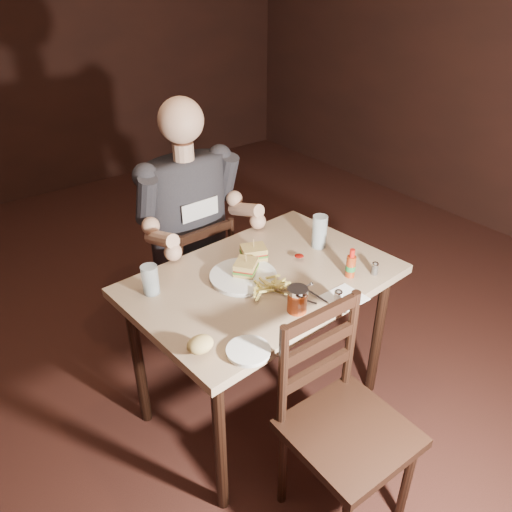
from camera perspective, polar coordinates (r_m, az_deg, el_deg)
room_shell at (r=1.64m, az=-4.13°, el=10.97°), size 7.00×7.00×7.00m
main_table at (r=2.21m, az=0.79°, el=-4.25°), size 1.19×0.84×0.77m
chair_far at (r=2.80m, az=-7.29°, el=-2.94°), size 0.39×0.42×0.82m
chair_near at (r=1.98m, az=10.63°, el=-19.25°), size 0.43×0.47×0.91m
diner at (r=2.51m, az=-7.42°, el=6.31°), size 0.59×0.47×1.00m
dinner_plate at (r=2.14m, az=-1.46°, el=-2.45°), size 0.30×0.30×0.02m
sandwich_left at (r=2.24m, az=-0.27°, el=0.78°), size 0.13×0.12×0.10m
sandwich_right at (r=2.13m, az=-1.15°, el=-0.92°), size 0.14×0.13×0.09m
fries_pile at (r=2.05m, az=1.48°, el=-3.35°), size 0.23×0.17×0.04m
ketchup_dollop at (r=2.28m, az=4.96°, el=0.01°), size 0.05×0.05×0.01m
glass_left at (r=2.07m, az=-11.99°, el=-2.67°), size 0.07×0.07×0.13m
glass_right at (r=2.37m, az=7.26°, el=2.78°), size 0.08×0.08×0.16m
hot_sauce at (r=2.17m, az=10.81°, el=-0.79°), size 0.04×0.04×0.13m
salt_shaker at (r=2.01m, az=9.36°, el=-4.69°), size 0.04×0.04×0.06m
pepper_shaker at (r=2.23m, az=13.42°, el=-1.41°), size 0.03×0.03×0.06m
syrup_dispenser at (r=1.94m, az=4.75°, el=-5.01°), size 0.09×0.09×0.11m
napkin at (r=2.06m, az=10.08°, el=-4.70°), size 0.15×0.14×0.00m
knife at (r=2.03m, az=4.28°, el=-4.71°), size 0.10×0.19×0.00m
fork at (r=2.06m, az=6.52°, el=-4.31°), size 0.02×0.16×0.01m
side_plate at (r=1.77m, az=-0.87°, el=-10.89°), size 0.16×0.16×0.01m
bread_roll at (r=1.76m, az=-6.40°, el=-10.01°), size 0.10×0.09×0.06m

